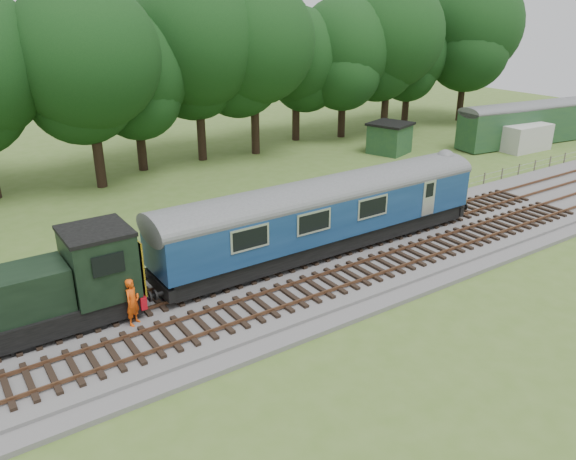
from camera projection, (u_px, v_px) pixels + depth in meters
ground at (320, 274)px, 26.92m from camera, size 120.00×120.00×0.00m
ballast at (320, 270)px, 26.85m from camera, size 70.00×7.00×0.35m
track_north at (303, 256)px, 27.84m from camera, size 67.20×2.40×0.21m
track_south at (341, 279)px, 25.54m from camera, size 67.20×2.40×0.21m
fence at (269, 243)px, 30.36m from camera, size 64.00×0.12×1.00m
tree_line at (149, 169)px, 43.76m from camera, size 70.00×8.00×18.00m
dmu_railcar at (326, 209)px, 27.74m from camera, size 18.05×2.86×3.88m
shunter_loco at (28, 297)px, 20.70m from camera, size 8.92×2.60×3.38m
worker at (133, 302)px, 21.71m from camera, size 0.85×0.79×1.95m
parked_coach at (528, 121)px, 50.93m from camera, size 14.91×4.61×3.76m
shed at (390, 138)px, 48.07m from camera, size 4.03×4.03×2.62m
caravan at (525, 137)px, 49.03m from camera, size 4.70×2.45×2.26m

